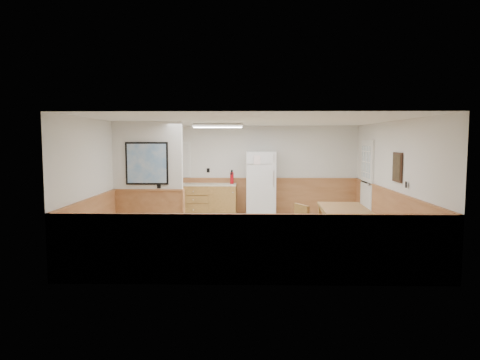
{
  "coord_description": "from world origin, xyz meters",
  "views": [
    {
      "loc": [
        -0.06,
        -9.04,
        2.09
      ],
      "look_at": [
        -0.25,
        0.4,
        1.22
      ],
      "focal_mm": 32.0,
      "sensor_mm": 36.0,
      "label": 1
    }
  ],
  "objects_px": {
    "dining_table": "(345,213)",
    "soap_bottle": "(169,180)",
    "refrigerator": "(261,184)",
    "dining_chair": "(307,222)",
    "dining_bench": "(390,228)",
    "fire_extinguisher": "(232,178)"
  },
  "relations": [
    {
      "from": "refrigerator",
      "to": "dining_table",
      "type": "relative_size",
      "value": 0.98
    },
    {
      "from": "refrigerator",
      "to": "dining_bench",
      "type": "bearing_deg",
      "value": -50.06
    },
    {
      "from": "refrigerator",
      "to": "dining_table",
      "type": "xyz_separation_m",
      "value": [
        1.56,
        -3.24,
        -0.24
      ]
    },
    {
      "from": "dining_chair",
      "to": "fire_extinguisher",
      "type": "relative_size",
      "value": 2.21
    },
    {
      "from": "dining_chair",
      "to": "fire_extinguisher",
      "type": "distance_m",
      "value": 3.83
    },
    {
      "from": "dining_table",
      "to": "dining_chair",
      "type": "distance_m",
      "value": 0.8
    },
    {
      "from": "dining_chair",
      "to": "soap_bottle",
      "type": "xyz_separation_m",
      "value": [
        -3.35,
        3.4,
        0.5
      ]
    },
    {
      "from": "dining_table",
      "to": "dining_chair",
      "type": "relative_size",
      "value": 2.16
    },
    {
      "from": "refrigerator",
      "to": "dining_chair",
      "type": "xyz_separation_m",
      "value": [
        0.79,
        -3.37,
        -0.4
      ]
    },
    {
      "from": "fire_extinguisher",
      "to": "dining_chair",
      "type": "bearing_deg",
      "value": -72.88
    },
    {
      "from": "dining_table",
      "to": "soap_bottle",
      "type": "distance_m",
      "value": 5.27
    },
    {
      "from": "soap_bottle",
      "to": "refrigerator",
      "type": "bearing_deg",
      "value": -0.66
    },
    {
      "from": "soap_bottle",
      "to": "fire_extinguisher",
      "type": "bearing_deg",
      "value": 0.94
    },
    {
      "from": "dining_bench",
      "to": "dining_chair",
      "type": "height_order",
      "value": "dining_chair"
    },
    {
      "from": "soap_bottle",
      "to": "dining_bench",
      "type": "bearing_deg",
      "value": -32.6
    },
    {
      "from": "fire_extinguisher",
      "to": "soap_bottle",
      "type": "bearing_deg",
      "value": 173.0
    },
    {
      "from": "refrigerator",
      "to": "soap_bottle",
      "type": "distance_m",
      "value": 2.56
    },
    {
      "from": "dining_table",
      "to": "dining_bench",
      "type": "bearing_deg",
      "value": 5.52
    },
    {
      "from": "refrigerator",
      "to": "dining_chair",
      "type": "height_order",
      "value": "refrigerator"
    },
    {
      "from": "dining_table",
      "to": "soap_bottle",
      "type": "height_order",
      "value": "soap_bottle"
    },
    {
      "from": "refrigerator",
      "to": "dining_table",
      "type": "distance_m",
      "value": 3.6
    },
    {
      "from": "dining_chair",
      "to": "soap_bottle",
      "type": "distance_m",
      "value": 4.8
    }
  ]
}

